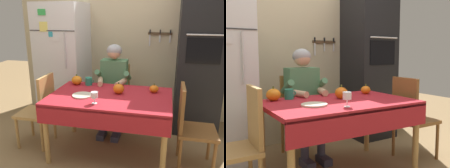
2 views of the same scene
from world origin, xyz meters
TOP-DOWN VIEW (x-y plane):
  - ground_plane at (0.00, 0.00)m, footprint 10.00×10.00m
  - back_wall_assembly at (0.05, 1.35)m, footprint 3.70×0.13m
  - refrigerator at (-0.95, 0.96)m, footprint 0.68×0.71m
  - wall_oven at (1.05, 1.00)m, footprint 0.60×0.64m
  - dining_table at (0.00, 0.08)m, footprint 1.40×0.90m
  - chair_behind_person at (-0.10, 0.87)m, footprint 0.40×0.40m
  - seated_person at (-0.10, 0.68)m, footprint 0.47×0.55m
  - chair_right_side at (0.90, 0.03)m, footprint 0.40×0.40m
  - chair_left_side at (-0.90, 0.07)m, footprint 0.40×0.40m
  - coffee_mug at (-0.37, 0.43)m, footprint 0.12×0.09m
  - wine_glass at (-0.10, -0.20)m, footprint 0.07×0.07m
  - pumpkin_large at (-0.53, 0.42)m, footprint 0.14×0.14m
  - pumpkin_medium at (0.08, 0.18)m, footprint 0.13×0.13m
  - pumpkin_small at (0.49, 0.32)m, footprint 0.11×0.11m
  - serving_tray at (-0.31, 0.00)m, footprint 0.23×0.23m

SIDE VIEW (x-z plane):
  - ground_plane at x=0.00m, z-range 0.00..0.00m
  - chair_behind_person at x=-0.10m, z-range 0.05..0.98m
  - chair_right_side at x=0.90m, z-range 0.05..0.98m
  - chair_left_side at x=-0.90m, z-range 0.05..0.98m
  - dining_table at x=0.00m, z-range 0.29..1.03m
  - seated_person at x=-0.10m, z-range 0.11..1.36m
  - serving_tray at x=-0.31m, z-range 0.74..0.76m
  - pumpkin_small at x=0.49m, z-range 0.73..0.84m
  - coffee_mug at x=-0.37m, z-range 0.74..0.84m
  - pumpkin_medium at x=0.08m, z-range 0.73..0.87m
  - pumpkin_large at x=-0.53m, z-range 0.73..0.87m
  - wine_glass at x=-0.10m, z-range 0.77..0.90m
  - refrigerator at x=-0.95m, z-range 0.00..1.80m
  - wall_oven at x=1.05m, z-range 0.00..2.10m
  - back_wall_assembly at x=0.05m, z-range 0.00..2.60m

